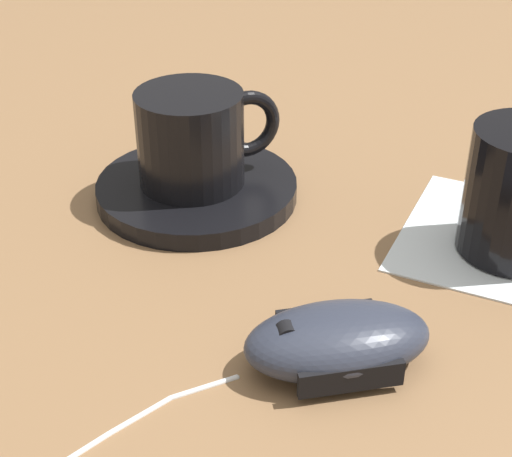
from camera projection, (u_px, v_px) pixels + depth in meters
The scene contains 5 objects.
ground_plane at pixel (291, 255), 0.52m from camera, with size 3.00×3.00×0.00m, color olive.
saucer at pixel (197, 189), 0.58m from camera, with size 0.15×0.15×0.01m, color black.
coffee_cup at pixel (194, 138), 0.56m from camera, with size 0.08×0.10×0.07m.
computer_mouse at pixel (337, 340), 0.42m from camera, with size 0.11×0.11×0.03m.
napkin_under_glass at pixel (509, 241), 0.53m from camera, with size 0.14×0.14×0.00m, color white.
Camera 1 is at (0.26, -0.34, 0.29)m, focal length 55.00 mm.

